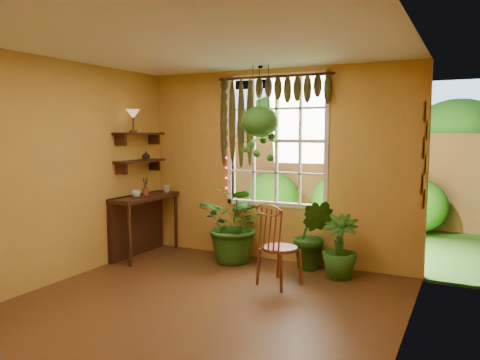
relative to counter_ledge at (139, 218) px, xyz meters
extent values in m
plane|color=#552C18|center=(1.91, -1.60, -0.55)|extent=(4.50, 4.50, 0.00)
plane|color=white|center=(1.91, -1.60, 2.15)|extent=(4.50, 4.50, 0.00)
plane|color=#BE8841|center=(1.91, 0.65, 0.80)|extent=(4.00, 0.00, 4.00)
plane|color=#BE8841|center=(-0.09, -1.60, 0.80)|extent=(0.00, 4.50, 4.50)
plane|color=#BE8841|center=(3.91, -1.60, 0.80)|extent=(0.00, 4.50, 4.50)
cube|color=white|center=(1.91, 0.68, 1.15)|extent=(1.52, 0.10, 1.86)
cube|color=white|center=(1.91, 0.71, 1.15)|extent=(1.38, 0.01, 1.78)
cylinder|color=#36180E|center=(1.91, 0.57, 2.03)|extent=(1.70, 0.04, 0.04)
cube|color=#36180E|center=(0.11, 0.00, 0.32)|extent=(0.40, 1.20, 0.06)
cube|color=#36180E|center=(-0.05, 0.00, -0.10)|extent=(0.08, 1.18, 0.90)
cylinder|color=#36180E|center=(0.27, -0.55, -0.12)|extent=(0.05, 0.05, 0.86)
cylinder|color=#36180E|center=(0.27, 0.55, -0.12)|extent=(0.05, 0.05, 0.86)
cube|color=#36180E|center=(0.03, 0.00, 0.85)|extent=(0.25, 0.90, 0.04)
cube|color=#36180E|center=(0.03, 0.00, 1.25)|extent=(0.25, 0.90, 0.04)
cube|color=#1E5E1A|center=(1.91, 5.65, -0.57)|extent=(14.00, 10.00, 0.04)
cube|color=brown|center=(1.91, 3.85, 0.35)|extent=(12.00, 0.10, 1.80)
plane|color=#87ABE3|center=(1.91, 7.45, 1.00)|extent=(12.00, 0.00, 12.00)
cylinder|color=maroon|center=(2.38, -0.36, -0.11)|extent=(0.54, 0.54, 0.04)
torus|color=maroon|center=(2.32, -0.53, 0.38)|extent=(0.39, 0.17, 0.40)
imported|color=#1F4713|center=(1.48, 0.26, -0.01)|extent=(1.08, 0.97, 1.09)
imported|color=#1F4713|center=(2.54, 0.42, -0.08)|extent=(0.56, 0.47, 0.94)
imported|color=#1F4713|center=(2.95, 0.22, -0.15)|extent=(0.47, 0.47, 0.80)
ellipsoid|color=black|center=(1.83, 0.30, 1.34)|extent=(0.29, 0.29, 0.17)
ellipsoid|color=#1F4713|center=(1.83, 0.30, 1.41)|extent=(0.49, 0.49, 0.42)
imported|color=silver|center=(0.13, -0.22, 0.40)|extent=(0.15, 0.15, 0.10)
imported|color=beige|center=(0.19, 0.43, 0.40)|extent=(0.13, 0.13, 0.11)
cylinder|color=brown|center=(0.11, 0.02, 0.40)|extent=(0.09, 0.09, 0.11)
imported|color=#B2AD99|center=(0.04, 0.14, 0.93)|extent=(0.13, 0.13, 0.12)
cylinder|color=brown|center=(0.05, -0.15, 1.28)|extent=(0.11, 0.11, 0.03)
cylinder|color=brown|center=(0.05, -0.15, 1.39)|extent=(0.03, 0.03, 0.20)
cone|color=slate|center=(0.05, -0.15, 1.53)|extent=(0.20, 0.20, 0.13)
camera|label=1|loc=(4.40, -5.45, 1.28)|focal=35.00mm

